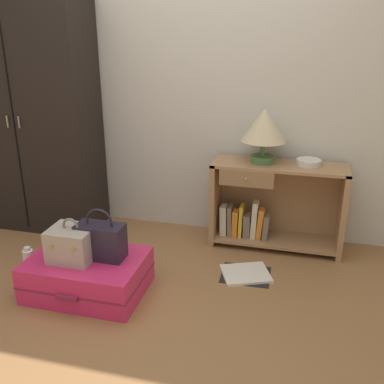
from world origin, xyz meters
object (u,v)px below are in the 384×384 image
(suitcase_large, at_px, (88,275))
(handbag, at_px, (101,240))
(bottle, at_px, (29,263))
(wardrobe, at_px, (31,116))
(bookshelf, at_px, (271,205))
(bowl, at_px, (309,162))
(open_book_on_floor, at_px, (246,274))
(table_lamp, at_px, (264,127))
(train_case, at_px, (72,244))

(suitcase_large, bearing_deg, handbag, 22.53)
(bottle, bearing_deg, wardrobe, 115.97)
(bottle, bearing_deg, bookshelf, 30.13)
(bowl, height_order, open_book_on_floor, bowl)
(handbag, relative_size, open_book_on_floor, 0.84)
(table_lamp, bearing_deg, wardrobe, -177.78)
(table_lamp, height_order, suitcase_large, table_lamp)
(wardrobe, bearing_deg, suitcase_large, -45.55)
(open_book_on_floor, bearing_deg, suitcase_large, -154.84)
(wardrobe, distance_m, bookshelf, 2.04)
(suitcase_large, distance_m, bottle, 0.48)
(suitcase_large, bearing_deg, wardrobe, 134.45)
(wardrobe, relative_size, open_book_on_floor, 4.73)
(wardrobe, bearing_deg, bowl, 2.36)
(bookshelf, distance_m, table_lamp, 0.61)
(handbag, distance_m, bottle, 0.62)
(wardrobe, xyz_separation_m, handbag, (0.97, -0.86, -0.57))
(table_lamp, xyz_separation_m, open_book_on_floor, (-0.02, -0.51, -0.92))
(table_lamp, relative_size, open_book_on_floor, 1.01)
(suitcase_large, bearing_deg, bookshelf, 42.06)
(suitcase_large, bearing_deg, bottle, 171.79)
(train_case, bearing_deg, suitcase_large, 21.70)
(bookshelf, relative_size, bottle, 4.46)
(train_case, xyz_separation_m, bottle, (-0.40, 0.10, -0.25))
(wardrobe, relative_size, bookshelf, 1.89)
(train_case, relative_size, bottle, 1.27)
(table_lamp, distance_m, bowl, 0.42)
(suitcase_large, xyz_separation_m, train_case, (-0.07, -0.03, 0.23))
(wardrobe, bearing_deg, handbag, -41.47)
(bowl, height_order, handbag, bowl)
(table_lamp, bearing_deg, handbag, -133.79)
(wardrobe, height_order, handbag, wardrobe)
(suitcase_large, height_order, train_case, train_case)
(train_case, distance_m, handbag, 0.18)
(handbag, relative_size, bottle, 1.50)
(wardrobe, relative_size, handbag, 5.61)
(table_lamp, bearing_deg, bookshelf, -1.57)
(handbag, height_order, open_book_on_floor, handbag)
(table_lamp, bearing_deg, suitcase_large, -135.45)
(open_book_on_floor, bearing_deg, bottle, -165.07)
(table_lamp, bearing_deg, bowl, 3.10)
(wardrobe, relative_size, train_case, 6.65)
(bookshelf, bearing_deg, table_lamp, 178.43)
(handbag, bearing_deg, bowl, 37.67)
(table_lamp, relative_size, suitcase_large, 0.55)
(bookshelf, height_order, train_case, bookshelf)
(wardrobe, distance_m, handbag, 1.41)
(bowl, relative_size, open_book_on_floor, 0.45)
(bookshelf, relative_size, bowl, 5.56)
(table_lamp, height_order, bowl, table_lamp)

